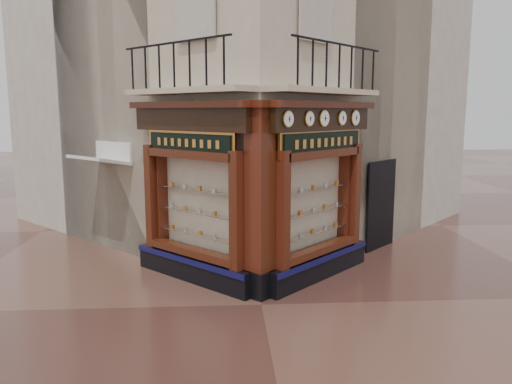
{
  "coord_description": "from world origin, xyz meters",
  "views": [
    {
      "loc": [
        -0.69,
        -9.33,
        3.75
      ],
      "look_at": [
        0.02,
        2.0,
        1.93
      ],
      "focal_mm": 35.0,
      "sensor_mm": 36.0,
      "label": 1
    }
  ],
  "objects": [
    {
      "name": "clock_b",
      "position": [
        1.05,
        0.94,
        3.62
      ],
      "size": [
        0.26,
        0.26,
        0.32
      ],
      "rotation": [
        0.0,
        0.0,
        0.79
      ],
      "color": "#B3973B",
      "rests_on": "ground"
    },
    {
      "name": "shopfront_left",
      "position": [
        -1.41,
        1.57,
        1.98
      ],
      "size": [
        2.86,
        2.86,
        3.98
      ],
      "rotation": [
        0.0,
        0.0,
        2.36
      ],
      "color": "black",
      "rests_on": "ground"
    },
    {
      "name": "neighbour_left",
      "position": [
        -2.47,
        8.63,
        5.5
      ],
      "size": [
        11.31,
        11.31,
        11.0
      ],
      "primitive_type": "cube",
      "rotation": [
        0.0,
        0.0,
        0.79
      ],
      "color": "beige",
      "rests_on": "ground"
    },
    {
      "name": "main_building",
      "position": [
        0.0,
        6.16,
        6.0
      ],
      "size": [
        11.31,
        11.31,
        12.0
      ],
      "primitive_type": "cube",
      "rotation": [
        0.0,
        0.0,
        0.79
      ],
      "color": "beige",
      "rests_on": "ground"
    },
    {
      "name": "clock_c",
      "position": [
        1.43,
        1.33,
        3.62
      ],
      "size": [
        0.29,
        0.29,
        0.36
      ],
      "rotation": [
        0.0,
        0.0,
        0.79
      ],
      "color": "#B3973B",
      "rests_on": "ground"
    },
    {
      "name": "signboard_right",
      "position": [
        1.46,
        1.51,
        3.1
      ],
      "size": [
        2.2,
        2.2,
        0.59
      ],
      "rotation": [
        0.0,
        0.0,
        0.79
      ],
      "color": "#D18C3D",
      "rests_on": "ground"
    },
    {
      "name": "clock_a",
      "position": [
        0.54,
        0.44,
        3.62
      ],
      "size": [
        0.27,
        0.27,
        0.33
      ],
      "rotation": [
        0.0,
        0.0,
        0.79
      ],
      "color": "#B3973B",
      "rests_on": "ground"
    },
    {
      "name": "signboard_left",
      "position": [
        -1.46,
        1.51,
        3.1
      ],
      "size": [
        1.99,
        1.99,
        0.53
      ],
      "rotation": [
        0.0,
        0.0,
        2.36
      ],
      "color": "#D18C3D",
      "rests_on": "ground"
    },
    {
      "name": "ground",
      "position": [
        0.0,
        0.0,
        0.0
      ],
      "size": [
        80.0,
        80.0,
        0.0
      ],
      "primitive_type": "plane",
      "color": "#4A2A22",
      "rests_on": "ground"
    },
    {
      "name": "clock_d",
      "position": [
        1.94,
        1.84,
        3.62
      ],
      "size": [
        0.27,
        0.27,
        0.33
      ],
      "rotation": [
        0.0,
        0.0,
        0.79
      ],
      "color": "#B3973B",
      "rests_on": "ground"
    },
    {
      "name": "clock_e",
      "position": [
        2.35,
        2.24,
        3.62
      ],
      "size": [
        0.29,
        0.29,
        0.36
      ],
      "rotation": [
        0.0,
        0.0,
        0.79
      ],
      "color": "#B3973B",
      "rests_on": "ground"
    },
    {
      "name": "balcony",
      "position": [
        0.0,
        1.49,
        4.22
      ],
      "size": [
        5.94,
        2.97,
        1.03
      ],
      "color": "beige",
      "rests_on": "ground"
    },
    {
      "name": "awning",
      "position": [
        -3.95,
        3.74,
        0.0
      ],
      "size": [
        1.81,
        1.81,
        0.26
      ],
      "primitive_type": null,
      "rotation": [
        0.19,
        0.0,
        2.36
      ],
      "color": "silver",
      "rests_on": "ground"
    },
    {
      "name": "corner_pilaster",
      "position": [
        0.0,
        0.5,
        1.95
      ],
      "size": [
        0.85,
        0.85,
        3.98
      ],
      "rotation": [
        0.0,
        0.0,
        0.79
      ],
      "color": "black",
      "rests_on": "ground"
    },
    {
      "name": "shopfront_right",
      "position": [
        1.41,
        1.57,
        1.98
      ],
      "size": [
        2.86,
        2.86,
        3.98
      ],
      "rotation": [
        0.0,
        0.0,
        0.79
      ],
      "color": "black",
      "rests_on": "ground"
    },
    {
      "name": "neighbour_right",
      "position": [
        2.47,
        8.63,
        5.5
      ],
      "size": [
        11.31,
        11.31,
        11.0
      ],
      "primitive_type": "cube",
      "rotation": [
        0.0,
        0.0,
        0.79
      ],
      "color": "beige",
      "rests_on": "ground"
    }
  ]
}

